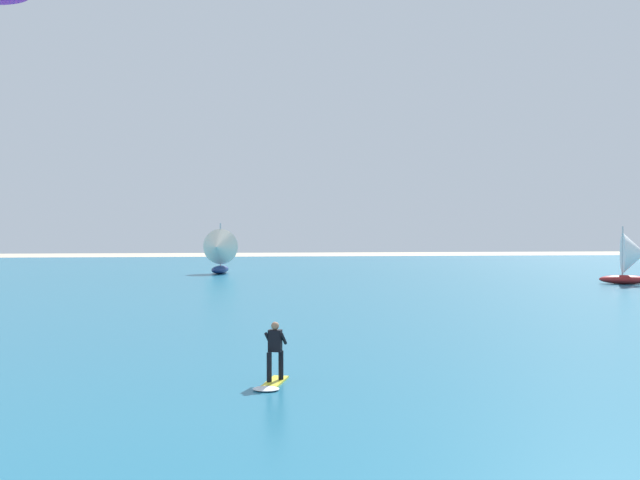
# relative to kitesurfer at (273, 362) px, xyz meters

# --- Properties ---
(ocean) EXTENTS (160.00, 90.00, 0.10)m
(ocean) POSITION_rel_kitesurfer_xyz_m (2.09, 34.30, -0.65)
(ocean) COLOR #236B89
(ocean) RESTS_ON ground
(kitesurfer) EXTENTS (1.09, 2.03, 1.67)m
(kitesurfer) POSITION_rel_kitesurfer_xyz_m (0.00, 0.00, 0.00)
(kitesurfer) COLOR yellow
(kitesurfer) RESTS_ON ocean
(sailboat_far_right) EXTENTS (3.41, 3.94, 4.47)m
(sailboat_far_right) POSITION_rel_kitesurfer_xyz_m (-3.52, 44.55, 1.44)
(sailboat_far_right) COLOR navy
(sailboat_far_right) RESTS_ON ocean
(sailboat_leading) EXTENTS (3.76, 3.35, 4.22)m
(sailboat_leading) POSITION_rel_kitesurfer_xyz_m (27.04, 30.43, 1.33)
(sailboat_leading) COLOR maroon
(sailboat_leading) RESTS_ON ocean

